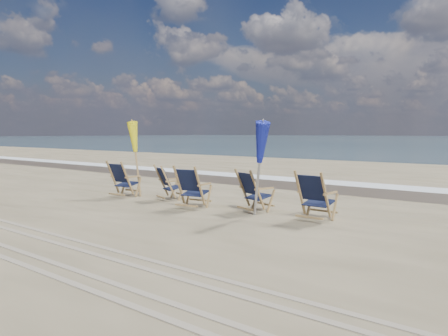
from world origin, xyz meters
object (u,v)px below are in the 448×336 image
object	(u,v)px
beach_chair_1	(168,184)
umbrella_yellow	(136,140)
beach_chair_2	(200,188)
beach_chair_0	(127,180)
beach_chair_3	(257,192)
beach_chair_4	(326,197)
umbrella_blue	(258,145)

from	to	relation	value
beach_chair_1	umbrella_yellow	bearing A→B (deg)	15.22
beach_chair_2	umbrella_yellow	xyz separation A→B (m)	(-2.91, 0.62, 1.06)
beach_chair_2	beach_chair_1	bearing A→B (deg)	-26.19
beach_chair_0	umbrella_yellow	size ratio (longest dim) A/B	0.49
beach_chair_3	beach_chair_4	size ratio (longest dim) A/B	0.95
beach_chair_1	beach_chair_4	bearing A→B (deg)	-157.02
beach_chair_0	beach_chair_2	distance (m)	2.72
beach_chair_0	beach_chair_3	bearing A→B (deg)	179.67
umbrella_yellow	beach_chair_1	bearing A→B (deg)	-7.67
beach_chair_3	umbrella_yellow	distance (m)	4.36
beach_chair_0	beach_chair_4	size ratio (longest dim) A/B	0.99
beach_chair_1	beach_chair_2	xyz separation A→B (m)	(1.46, -0.43, 0.04)
beach_chair_1	beach_chair_3	distance (m)	2.76
beach_chair_1	beach_chair_0	bearing A→B (deg)	36.49
beach_chair_2	beach_chair_4	distance (m)	2.93
beach_chair_2	beach_chair_3	distance (m)	1.37
beach_chair_4	beach_chair_3	bearing A→B (deg)	2.29
beach_chair_1	umbrella_yellow	xyz separation A→B (m)	(-1.45, 0.20, 1.10)
beach_chair_2	beach_chair_0	bearing A→B (deg)	-12.49
umbrella_yellow	umbrella_blue	size ratio (longest dim) A/B	1.02
beach_chair_2	umbrella_yellow	world-z (taller)	umbrella_yellow
beach_chair_0	beach_chair_3	world-z (taller)	beach_chair_0
beach_chair_4	umbrella_blue	xyz separation A→B (m)	(-1.37, -0.32, 1.02)
beach_chair_3	umbrella_blue	distance (m)	1.11
beach_chair_0	beach_chair_4	distance (m)	5.62
beach_chair_1	beach_chair_3	xyz separation A→B (m)	(2.76, -0.01, 0.02)
beach_chair_0	beach_chair_4	bearing A→B (deg)	178.68
beach_chair_2	umbrella_blue	distance (m)	1.83
beach_chair_3	beach_chair_4	distance (m)	1.59
beach_chair_3	umbrella_yellow	xyz separation A→B (m)	(-4.21, 0.21, 1.08)
beach_chair_2	beach_chair_3	size ratio (longest dim) A/B	1.05
beach_chair_1	beach_chair_4	xyz separation A→B (m)	(4.35, 0.01, 0.05)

